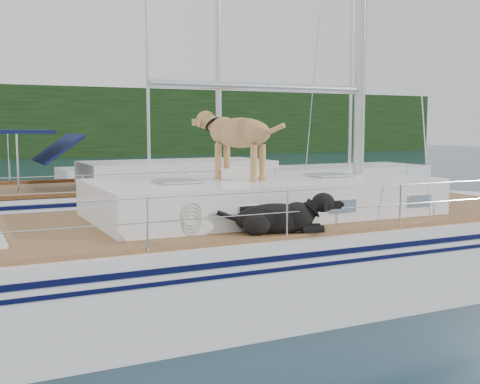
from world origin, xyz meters
TOP-DOWN VIEW (x-y plane):
  - ground at (0.00, 0.00)m, footprint 120.00×120.00m
  - main_sailboat at (0.09, -0.00)m, footprint 12.00×3.83m
  - neighbor_sailboat at (0.71, 6.62)m, footprint 11.00×3.50m
  - bg_boat_center at (4.00, 16.00)m, footprint 7.20×3.00m
  - bg_boat_east at (12.00, 13.00)m, footprint 6.40×3.00m

SIDE VIEW (x-z plane):
  - ground at x=0.00m, z-range 0.00..0.00m
  - bg_boat_center at x=4.00m, z-range -5.37..6.28m
  - bg_boat_east at x=12.00m, z-range -5.37..6.28m
  - neighbor_sailboat at x=0.71m, z-range -6.02..7.28m
  - main_sailboat at x=0.09m, z-range -6.32..7.69m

